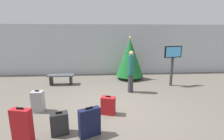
# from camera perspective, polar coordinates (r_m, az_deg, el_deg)

# --- Properties ---
(ground_plane) EXTENTS (16.00, 16.00, 0.00)m
(ground_plane) POSITION_cam_1_polar(r_m,az_deg,el_deg) (5.48, -0.37, -12.98)
(ground_plane) COLOR #665E54
(back_wall) EXTENTS (16.00, 0.20, 2.88)m
(back_wall) POSITION_cam_1_polar(r_m,az_deg,el_deg) (9.68, -2.07, 7.07)
(back_wall) COLOR #B7BCC1
(back_wall) RESTS_ON ground_plane
(holiday_tree) EXTENTS (1.44, 1.44, 2.22)m
(holiday_tree) POSITION_cam_1_polar(r_m,az_deg,el_deg) (8.60, 6.21, 4.29)
(holiday_tree) COLOR #4C3319
(holiday_tree) RESTS_ON ground_plane
(flight_info_kiosk) EXTENTS (0.86, 0.30, 1.83)m
(flight_info_kiosk) POSITION_cam_1_polar(r_m,az_deg,el_deg) (7.87, 20.38, 3.84)
(flight_info_kiosk) COLOR #333338
(flight_info_kiosk) RESTS_ON ground_plane
(waiting_bench) EXTENTS (1.22, 0.44, 0.48)m
(waiting_bench) POSITION_cam_1_polar(r_m,az_deg,el_deg) (8.08, -17.35, -2.46)
(waiting_bench) COLOR #4C5159
(waiting_bench) RESTS_ON ground_plane
(traveller_0) EXTENTS (0.41, 0.41, 1.70)m
(traveller_0) POSITION_cam_1_polar(r_m,az_deg,el_deg) (6.62, 6.61, -0.23)
(traveller_0) COLOR #333338
(traveller_0) RESTS_ON ground_plane
(suitcase_0) EXTENTS (0.52, 0.37, 0.73)m
(suitcase_0) POSITION_cam_1_polar(r_m,az_deg,el_deg) (4.02, -7.81, -17.64)
(suitcase_0) COLOR #141938
(suitcase_0) RESTS_ON ground_plane
(suitcase_1) EXTENTS (0.46, 0.35, 0.58)m
(suitcase_1) POSITION_cam_1_polar(r_m,az_deg,el_deg) (4.99, -1.33, -12.24)
(suitcase_1) COLOR #B2191E
(suitcase_1) RESTS_ON ground_plane
(suitcase_2) EXTENTS (0.46, 0.34, 0.58)m
(suitcase_2) POSITION_cam_1_polar(r_m,az_deg,el_deg) (4.28, -17.81, -17.35)
(suitcase_2) COLOR #232326
(suitcase_2) RESTS_ON ground_plane
(suitcase_3) EXTENTS (0.34, 0.27, 0.69)m
(suitcase_3) POSITION_cam_1_polar(r_m,az_deg,el_deg) (5.60, -24.38, -9.94)
(suitcase_3) COLOR #9EA0A5
(suitcase_3) RESTS_ON ground_plane
(suitcase_4) EXTENTS (0.47, 0.26, 0.82)m
(suitcase_4) POSITION_cam_1_polar(r_m,az_deg,el_deg) (4.26, -28.85, -16.63)
(suitcase_4) COLOR #B2191E
(suitcase_4) RESTS_ON ground_plane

